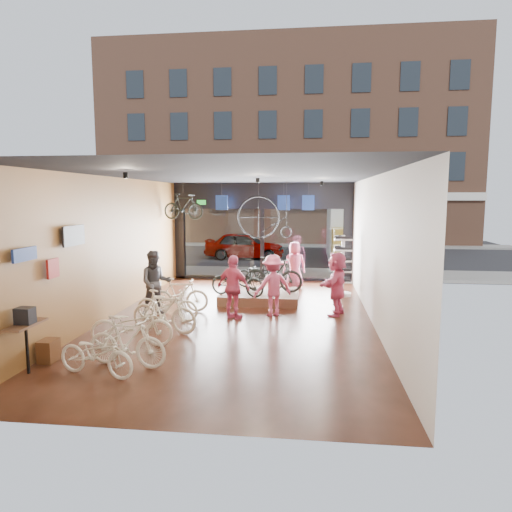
% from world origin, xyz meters
% --- Properties ---
extents(ground_plane, '(7.00, 12.00, 0.04)m').
position_xyz_m(ground_plane, '(0.00, 0.00, -0.02)').
color(ground_plane, black).
rests_on(ground_plane, ground).
extents(ceiling, '(7.00, 12.00, 0.04)m').
position_xyz_m(ceiling, '(0.00, 0.00, 3.82)').
color(ceiling, black).
rests_on(ceiling, ground).
extents(wall_left, '(0.04, 12.00, 3.80)m').
position_xyz_m(wall_left, '(-3.52, 0.00, 1.90)').
color(wall_left, brown).
rests_on(wall_left, ground).
extents(wall_right, '(0.04, 12.00, 3.80)m').
position_xyz_m(wall_right, '(3.52, 0.00, 1.90)').
color(wall_right, beige).
rests_on(wall_right, ground).
extents(wall_back, '(7.00, 0.04, 3.80)m').
position_xyz_m(wall_back, '(0.00, -6.02, 1.90)').
color(wall_back, beige).
rests_on(wall_back, ground).
extents(storefront, '(7.00, 0.26, 3.80)m').
position_xyz_m(storefront, '(0.00, 6.00, 1.90)').
color(storefront, black).
rests_on(storefront, ground).
extents(exit_sign, '(0.35, 0.06, 0.18)m').
position_xyz_m(exit_sign, '(-2.40, 5.88, 3.05)').
color(exit_sign, '#198C26').
rests_on(exit_sign, storefront).
extents(street_road, '(30.00, 18.00, 0.02)m').
position_xyz_m(street_road, '(0.00, 15.00, -0.01)').
color(street_road, black).
rests_on(street_road, ground).
extents(sidewalk_near, '(30.00, 2.40, 0.12)m').
position_xyz_m(sidewalk_near, '(0.00, 7.20, 0.06)').
color(sidewalk_near, slate).
rests_on(sidewalk_near, ground).
extents(sidewalk_far, '(30.00, 2.00, 0.12)m').
position_xyz_m(sidewalk_far, '(0.00, 19.00, 0.06)').
color(sidewalk_far, slate).
rests_on(sidewalk_far, ground).
extents(opposite_building, '(26.00, 5.00, 14.00)m').
position_xyz_m(opposite_building, '(0.00, 21.50, 7.00)').
color(opposite_building, brown).
rests_on(opposite_building, ground).
extents(street_car, '(4.18, 1.68, 1.42)m').
position_xyz_m(street_car, '(-1.57, 12.00, 0.71)').
color(street_car, gray).
rests_on(street_car, street_road).
extents(box_truck, '(2.28, 6.85, 2.70)m').
position_xyz_m(box_truck, '(3.96, 11.00, 1.35)').
color(box_truck, silver).
rests_on(box_truck, street_road).
extents(floor_bike_0, '(1.68, 0.90, 0.84)m').
position_xyz_m(floor_bike_0, '(-1.99, -4.19, 0.42)').
color(floor_bike_0, '#EDE2C7').
rests_on(floor_bike_0, ground_plane).
extents(floor_bike_1, '(1.70, 0.70, 0.99)m').
position_xyz_m(floor_bike_1, '(-1.62, -3.68, 0.50)').
color(floor_bike_1, '#EDE2C7').
rests_on(floor_bike_1, ground_plane).
extents(floor_bike_2, '(1.86, 0.86, 0.94)m').
position_xyz_m(floor_bike_2, '(-1.99, -2.51, 0.47)').
color(floor_bike_2, '#EDE2C7').
rests_on(floor_bike_2, ground_plane).
extents(floor_bike_3, '(1.80, 0.86, 1.04)m').
position_xyz_m(floor_bike_3, '(-1.61, -1.43, 0.52)').
color(floor_bike_3, '#EDE2C7').
rests_on(floor_bike_3, ground_plane).
extents(floor_bike_4, '(1.77, 0.78, 0.90)m').
position_xyz_m(floor_bike_4, '(-1.87, -0.37, 0.45)').
color(floor_bike_4, '#EDE2C7').
rests_on(floor_bike_4, ground_plane).
extents(floor_bike_5, '(1.69, 0.72, 0.99)m').
position_xyz_m(floor_bike_5, '(-1.81, 0.55, 0.49)').
color(floor_bike_5, '#EDE2C7').
rests_on(floor_bike_5, ground_plane).
extents(display_platform, '(2.40, 1.80, 0.30)m').
position_xyz_m(display_platform, '(0.33, 2.12, 0.15)').
color(display_platform, brown).
rests_on(display_platform, ground_plane).
extents(display_bike_left, '(1.83, 1.06, 0.91)m').
position_xyz_m(display_bike_left, '(-0.28, 1.50, 0.75)').
color(display_bike_left, black).
rests_on(display_bike_left, display_platform).
extents(display_bike_mid, '(1.87, 0.67, 1.10)m').
position_xyz_m(display_bike_mid, '(0.74, 2.19, 0.85)').
color(display_bike_mid, black).
rests_on(display_bike_mid, display_platform).
extents(display_bike_right, '(1.78, 1.00, 0.89)m').
position_xyz_m(display_bike_right, '(0.26, 2.78, 0.74)').
color(display_bike_right, black).
rests_on(display_bike_right, display_platform).
extents(customer_1, '(1.06, 0.96, 1.79)m').
position_xyz_m(customer_1, '(-2.37, 0.20, 0.90)').
color(customer_1, '#3F3F44').
rests_on(customer_1, ground_plane).
extents(customer_2, '(1.09, 0.82, 1.73)m').
position_xyz_m(customer_2, '(-0.15, 0.01, 0.86)').
color(customer_2, '#CC4C72').
rests_on(customer_2, ground_plane).
extents(customer_3, '(1.26, 1.05, 1.69)m').
position_xyz_m(customer_3, '(0.87, 0.46, 0.85)').
color(customer_3, '#CC4C72').
rests_on(customer_3, ground_plane).
extents(customer_4, '(0.92, 0.70, 1.68)m').
position_xyz_m(customer_4, '(1.33, 4.43, 0.84)').
color(customer_4, '#CC4C72').
rests_on(customer_4, ground_plane).
extents(customer_5, '(1.02, 1.72, 1.76)m').
position_xyz_m(customer_5, '(2.62, 0.74, 0.88)').
color(customer_5, '#CC4C72').
rests_on(customer_5, ground_plane).
extents(sunglasses_rack, '(0.61, 0.50, 2.02)m').
position_xyz_m(sunglasses_rack, '(2.95, 3.29, 1.01)').
color(sunglasses_rack, white).
rests_on(sunglasses_rack, ground_plane).
extents(wall_merch, '(0.40, 2.40, 2.60)m').
position_xyz_m(wall_merch, '(-3.38, -3.50, 1.30)').
color(wall_merch, navy).
rests_on(wall_merch, wall_left).
extents(penny_farthing, '(1.86, 0.06, 1.49)m').
position_xyz_m(penny_farthing, '(0.36, 4.20, 2.50)').
color(penny_farthing, black).
rests_on(penny_farthing, ceiling).
extents(hung_bike, '(1.64, 0.81, 0.95)m').
position_xyz_m(hung_bike, '(-2.67, 4.20, 2.93)').
color(hung_bike, black).
rests_on(hung_bike, ceiling).
extents(jersey_left, '(0.45, 0.03, 0.55)m').
position_xyz_m(jersey_left, '(-1.46, 5.20, 3.05)').
color(jersey_left, '#1E3F99').
rests_on(jersey_left, ceiling).
extents(jersey_mid, '(0.45, 0.03, 0.55)m').
position_xyz_m(jersey_mid, '(0.88, 5.20, 3.05)').
color(jersey_mid, '#1E3F99').
rests_on(jersey_mid, ceiling).
extents(jersey_right, '(0.45, 0.03, 0.55)m').
position_xyz_m(jersey_right, '(1.78, 5.20, 3.05)').
color(jersey_right, '#1E3F99').
rests_on(jersey_right, ceiling).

